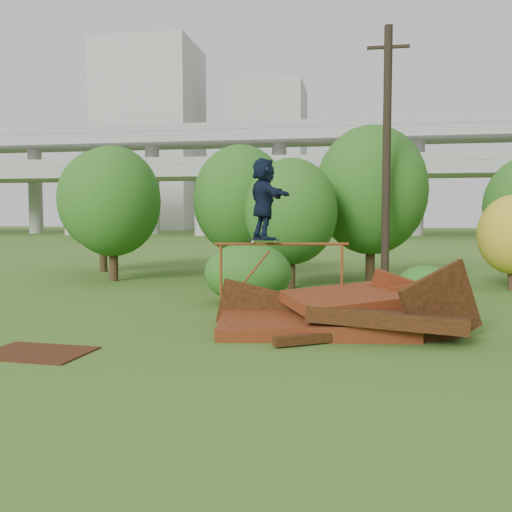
% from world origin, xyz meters
% --- Properties ---
extents(ground, '(240.00, 240.00, 0.00)m').
position_xyz_m(ground, '(0.00, 0.00, 0.00)').
color(ground, '#2D5116').
rests_on(ground, ground).
extents(scrap_pile, '(5.82, 3.50, 2.02)m').
position_xyz_m(scrap_pile, '(1.14, 1.48, 0.35)').
color(scrap_pile, '#43180C').
rests_on(scrap_pile, ground).
extents(grind_rail, '(3.07, 0.61, 1.91)m').
position_xyz_m(grind_rail, '(-0.23, 2.18, 1.39)').
color(grind_rail, brown).
rests_on(grind_rail, ground).
extents(skateboard, '(0.75, 0.32, 0.08)m').
position_xyz_m(skateboard, '(-0.63, 2.11, 1.97)').
color(skateboard, black).
rests_on(skateboard, grind_rail).
extents(skater, '(1.39, 1.77, 1.87)m').
position_xyz_m(skater, '(-0.63, 2.11, 2.92)').
color(skater, black).
rests_on(skater, skateboard).
extents(flat_plate, '(1.96, 1.46, 0.03)m').
position_xyz_m(flat_plate, '(-4.28, -1.45, 0.01)').
color(flat_plate, '#3A1B0C').
rests_on(flat_plate, ground).
extents(tree_0, '(3.70, 3.70, 5.22)m').
position_xyz_m(tree_0, '(-7.82, 9.86, 3.09)').
color(tree_0, black).
rests_on(tree_0, ground).
extents(tree_1, '(3.93, 3.93, 5.47)m').
position_xyz_m(tree_1, '(-3.29, 12.36, 3.20)').
color(tree_1, black).
rests_on(tree_1, ground).
extents(tree_2, '(3.21, 3.21, 4.53)m').
position_xyz_m(tree_2, '(-0.78, 8.82, 2.67)').
color(tree_2, black).
rests_on(tree_2, ground).
extents(tree_3, '(4.34, 4.34, 6.02)m').
position_xyz_m(tree_3, '(2.00, 11.68, 3.52)').
color(tree_3, black).
rests_on(tree_3, ground).
extents(tree_6, '(3.96, 3.96, 5.54)m').
position_xyz_m(tree_6, '(-9.88, 13.36, 3.25)').
color(tree_6, black).
rests_on(tree_6, ground).
extents(shrub_left, '(2.54, 2.34, 1.76)m').
position_xyz_m(shrub_left, '(-1.60, 5.19, 0.88)').
color(shrub_left, '#1D4211').
rests_on(shrub_left, ground).
extents(shrub_right, '(1.64, 1.50, 1.16)m').
position_xyz_m(shrub_right, '(3.39, 5.41, 0.58)').
color(shrub_right, '#1D4211').
rests_on(shrub_right, ground).
extents(utility_pole, '(1.40, 0.28, 8.87)m').
position_xyz_m(utility_pole, '(2.44, 9.06, 4.51)').
color(utility_pole, black).
rests_on(utility_pole, ground).
extents(freeway_overpass, '(160.00, 15.00, 13.70)m').
position_xyz_m(freeway_overpass, '(0.00, 62.92, 10.32)').
color(freeway_overpass, gray).
rests_on(freeway_overpass, ground).
extents(building_left, '(18.00, 16.00, 35.00)m').
position_xyz_m(building_left, '(-38.00, 95.00, 17.50)').
color(building_left, '#9E9E99').
rests_on(building_left, ground).
extents(building_right, '(14.00, 14.00, 28.00)m').
position_xyz_m(building_right, '(-16.00, 102.00, 14.00)').
color(building_right, '#9E9E99').
rests_on(building_right, ground).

